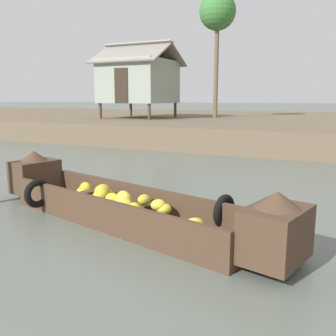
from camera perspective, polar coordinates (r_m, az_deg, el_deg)
ground_plane at (r=10.17m, az=9.19°, el=-1.14°), size 300.00×300.00×0.00m
riverbank_strip at (r=23.09m, az=18.91°, el=6.16°), size 160.00×20.00×0.94m
banana_boat at (r=6.25m, az=-6.99°, el=-5.43°), size 5.98×2.29×0.97m
stilt_house_left at (r=21.45m, az=-4.51°, el=13.23°), size 4.15×4.06×4.13m
palm_tree_near at (r=22.03m, az=7.58°, el=22.38°), size 2.00×2.00×6.73m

